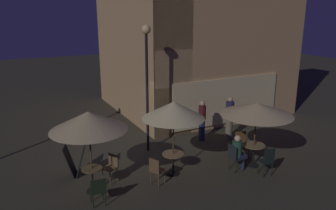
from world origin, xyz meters
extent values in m
plane|color=#3A3729|center=(0.00, 0.00, 0.00)|extent=(60.00, 60.00, 0.00)
cube|color=tan|center=(5.35, 1.83, 4.36)|extent=(8.15, 1.79, 8.72)
cube|color=tan|center=(2.17, 4.76, 4.36)|extent=(1.79, 7.65, 8.72)
cube|color=beige|center=(4.95, 0.89, 1.25)|extent=(5.70, 0.08, 2.10)
cylinder|color=black|center=(0.59, 0.04, 2.24)|extent=(0.10, 0.10, 4.48)
sphere|color=#F5C980|center=(0.59, 0.04, 4.58)|extent=(0.34, 0.34, 0.34)
cube|color=black|center=(-2.16, -0.80, 0.52)|extent=(0.49, 0.63, 1.00)
cube|color=black|center=(-2.50, -0.67, 0.52)|extent=(0.49, 0.63, 1.00)
cylinder|color=black|center=(3.28, -2.86, 0.01)|extent=(0.40, 0.40, 0.03)
cylinder|color=black|center=(3.28, -2.86, 0.38)|extent=(0.06, 0.06, 0.76)
cylinder|color=olive|center=(3.28, -2.86, 0.77)|extent=(0.76, 0.76, 0.03)
cylinder|color=black|center=(-2.12, -2.02, 0.01)|extent=(0.40, 0.40, 0.03)
cylinder|color=black|center=(-2.12, -2.02, 0.37)|extent=(0.06, 0.06, 0.74)
cylinder|color=brown|center=(-2.12, -2.02, 0.76)|extent=(0.61, 0.61, 0.03)
cylinder|color=black|center=(0.53, -2.12, 0.01)|extent=(0.40, 0.40, 0.03)
cylinder|color=black|center=(0.53, -2.12, 0.35)|extent=(0.06, 0.06, 0.70)
cylinder|color=olive|center=(0.53, -2.12, 0.72)|extent=(0.72, 0.72, 0.03)
cylinder|color=black|center=(3.28, -2.86, 0.03)|extent=(0.36, 0.36, 0.06)
cylinder|color=#513722|center=(3.28, -2.86, 1.11)|extent=(0.05, 0.05, 2.22)
cone|color=tan|center=(3.28, -2.86, 2.07)|extent=(2.43, 2.43, 0.41)
cylinder|color=black|center=(-2.12, -2.02, 0.03)|extent=(0.36, 0.36, 0.06)
cylinder|color=#473F27|center=(-2.12, -2.02, 1.23)|extent=(0.05, 0.05, 2.45)
cone|color=tan|center=(-2.12, -2.02, 2.23)|extent=(2.21, 2.21, 0.55)
cylinder|color=black|center=(0.53, -2.12, 0.03)|extent=(0.36, 0.36, 0.06)
cylinder|color=#4D3A22|center=(0.53, -2.12, 1.22)|extent=(0.05, 0.05, 2.44)
cone|color=beige|center=(0.53, -2.12, 2.21)|extent=(2.00, 2.00, 0.54)
cylinder|color=brown|center=(3.57, -2.29, 0.22)|extent=(0.03, 0.03, 0.43)
cylinder|color=brown|center=(3.24, -2.22, 0.22)|extent=(0.03, 0.03, 0.43)
cylinder|color=brown|center=(3.64, -1.96, 0.22)|extent=(0.03, 0.03, 0.43)
cylinder|color=brown|center=(3.31, -1.89, 0.22)|extent=(0.03, 0.03, 0.43)
cube|color=brown|center=(3.44, -2.09, 0.45)|extent=(0.50, 0.50, 0.04)
cube|color=brown|center=(3.48, -1.90, 0.69)|extent=(0.42, 0.13, 0.45)
cylinder|color=#222627|center=(2.72, -2.68, 0.22)|extent=(0.03, 0.03, 0.43)
cylinder|color=#222627|center=(2.72, -3.02, 0.22)|extent=(0.03, 0.03, 0.43)
cylinder|color=#222627|center=(2.39, -2.68, 0.22)|extent=(0.03, 0.03, 0.43)
cylinder|color=#222627|center=(2.38, -3.02, 0.22)|extent=(0.03, 0.03, 0.43)
cube|color=#222627|center=(2.55, -2.85, 0.45)|extent=(0.43, 0.43, 0.04)
cube|color=#222627|center=(2.36, -2.85, 0.70)|extent=(0.04, 0.42, 0.46)
cylinder|color=black|center=(3.06, -3.38, 0.23)|extent=(0.03, 0.03, 0.45)
cylinder|color=black|center=(3.36, -3.42, 0.23)|extent=(0.03, 0.03, 0.45)
cylinder|color=black|center=(3.02, -3.68, 0.23)|extent=(0.03, 0.03, 0.45)
cylinder|color=black|center=(3.32, -3.72, 0.23)|extent=(0.03, 0.03, 0.45)
cube|color=black|center=(3.19, -3.55, 0.47)|extent=(0.43, 0.43, 0.04)
cube|color=black|center=(3.17, -3.72, 0.73)|extent=(0.38, 0.09, 0.48)
cylinder|color=brown|center=(-1.55, -1.90, 0.24)|extent=(0.03, 0.03, 0.47)
cylinder|color=brown|center=(-1.69, -1.62, 0.24)|extent=(0.03, 0.03, 0.47)
cylinder|color=brown|center=(-1.27, -1.76, 0.24)|extent=(0.03, 0.03, 0.47)
cylinder|color=brown|center=(-1.42, -1.48, 0.24)|extent=(0.03, 0.03, 0.47)
cube|color=brown|center=(-1.48, -1.69, 0.49)|extent=(0.53, 0.53, 0.03)
cube|color=brown|center=(-1.33, -1.61, 0.70)|extent=(0.22, 0.37, 0.38)
cylinder|color=black|center=(-2.33, -2.56, 0.21)|extent=(0.03, 0.03, 0.43)
cylinder|color=black|center=(-1.99, -2.59, 0.21)|extent=(0.03, 0.03, 0.43)
cylinder|color=black|center=(-2.35, -2.90, 0.21)|extent=(0.03, 0.03, 0.43)
cylinder|color=black|center=(-2.02, -2.92, 0.21)|extent=(0.03, 0.03, 0.43)
cube|color=black|center=(-2.17, -2.74, 0.45)|extent=(0.45, 0.45, 0.04)
cube|color=black|center=(-2.19, -2.93, 0.66)|extent=(0.42, 0.07, 0.39)
cylinder|color=brown|center=(-0.12, -2.26, 0.22)|extent=(0.03, 0.03, 0.43)
cylinder|color=brown|center=(0.02, -2.54, 0.22)|extent=(0.03, 0.03, 0.43)
cylinder|color=brown|center=(-0.39, -2.40, 0.22)|extent=(0.03, 0.03, 0.43)
cylinder|color=brown|center=(-0.26, -2.67, 0.22)|extent=(0.03, 0.03, 0.43)
cube|color=brown|center=(-0.19, -2.47, 0.45)|extent=(0.51, 0.51, 0.04)
cube|color=brown|center=(-0.34, -2.54, 0.68)|extent=(0.20, 0.37, 0.42)
cube|color=#25284E|center=(2.69, -2.85, 0.49)|extent=(0.36, 0.34, 0.14)
cylinder|color=#25284E|center=(2.85, -2.85, 0.24)|extent=(0.14, 0.14, 0.49)
cylinder|color=#264B39|center=(2.55, -2.85, 0.77)|extent=(0.34, 0.34, 0.56)
sphere|color=beige|center=(2.55, -2.85, 1.15)|extent=(0.22, 0.22, 0.22)
cylinder|color=#776C58|center=(4.12, -0.37, 0.48)|extent=(0.29, 0.29, 0.96)
cylinder|color=#2A264A|center=(4.12, -0.37, 1.28)|extent=(0.34, 0.34, 0.65)
sphere|color=tan|center=(4.12, -0.37, 1.70)|extent=(0.20, 0.20, 0.20)
cylinder|color=#27294F|center=(3.01, -0.01, 0.46)|extent=(0.26, 0.26, 0.93)
cylinder|color=#4C171B|center=(3.01, -0.01, 1.21)|extent=(0.30, 0.30, 0.56)
sphere|color=tan|center=(3.01, -0.01, 1.59)|extent=(0.23, 0.23, 0.23)
camera|label=1|loc=(-4.22, -10.96, 5.21)|focal=35.74mm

